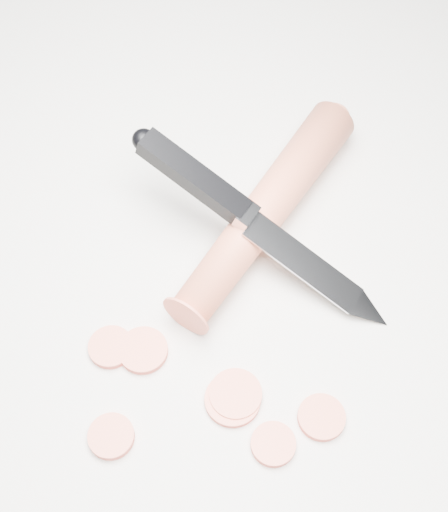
# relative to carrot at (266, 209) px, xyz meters

# --- Properties ---
(ground) EXTENTS (2.40, 2.40, 0.00)m
(ground) POSITION_rel_carrot_xyz_m (0.01, -0.10, -0.02)
(ground) COLOR silver
(ground) RESTS_ON ground
(carrot) EXTENTS (0.10, 0.23, 0.03)m
(carrot) POSITION_rel_carrot_xyz_m (0.00, 0.00, 0.00)
(carrot) COLOR #E46542
(carrot) RESTS_ON ground
(carrot_slice_0) EXTENTS (0.03, 0.03, 0.01)m
(carrot_slice_0) POSITION_rel_carrot_xyz_m (-0.08, -0.14, -0.02)
(carrot_slice_0) COLOR #ED674B
(carrot_slice_0) RESTS_ON ground
(carrot_slice_1) EXTENTS (0.03, 0.03, 0.01)m
(carrot_slice_1) POSITION_rel_carrot_xyz_m (-0.06, -0.20, -0.02)
(carrot_slice_1) COLOR #ED674B
(carrot_slice_1) RESTS_ON ground
(carrot_slice_2) EXTENTS (0.04, 0.04, 0.01)m
(carrot_slice_2) POSITION_rel_carrot_xyz_m (0.02, -0.15, -0.02)
(carrot_slice_2) COLOR #ED674B
(carrot_slice_2) RESTS_ON ground
(carrot_slice_3) EXTENTS (0.03, 0.03, 0.01)m
(carrot_slice_3) POSITION_rel_carrot_xyz_m (0.08, -0.15, -0.02)
(carrot_slice_3) COLOR #ED674B
(carrot_slice_3) RESTS_ON ground
(carrot_slice_4) EXTENTS (0.03, 0.03, 0.01)m
(carrot_slice_4) POSITION_rel_carrot_xyz_m (0.05, -0.18, -0.02)
(carrot_slice_4) COLOR #ED674B
(carrot_slice_4) RESTS_ON ground
(carrot_slice_5) EXTENTS (0.04, 0.04, 0.01)m
(carrot_slice_5) POSITION_rel_carrot_xyz_m (-0.06, -0.14, -0.02)
(carrot_slice_5) COLOR #ED674B
(carrot_slice_5) RESTS_ON ground
(carrot_slice_6) EXTENTS (0.04, 0.04, 0.01)m
(carrot_slice_6) POSITION_rel_carrot_xyz_m (0.02, -0.15, -0.02)
(carrot_slice_6) COLOR #ED674B
(carrot_slice_6) RESTS_ON ground
(kitchen_knife) EXTENTS (0.23, 0.09, 0.08)m
(kitchen_knife) POSITION_rel_carrot_xyz_m (0.00, -0.03, 0.02)
(kitchen_knife) COLOR silver
(kitchen_knife) RESTS_ON ground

